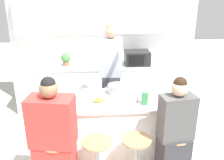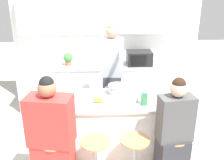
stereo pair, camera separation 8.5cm
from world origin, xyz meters
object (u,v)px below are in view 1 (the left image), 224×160
at_px(bar_stool_rightmost, 173,158).
at_px(banana_bunch, 98,100).
at_px(coffee_cup_near, 136,98).
at_px(juice_carton, 145,98).
at_px(fruit_bowl, 61,102).
at_px(kitchen_island, 112,127).
at_px(person_seated_near, 174,139).
at_px(cooking_pot, 117,89).
at_px(microwave, 137,58).
at_px(person_wrapped_blanket, 54,141).
at_px(potted_plant, 66,59).
at_px(person_cooking, 111,79).

height_order(bar_stool_rightmost, banana_bunch, banana_bunch).
xyz_separation_m(coffee_cup_near, juice_carton, (0.09, -0.12, 0.04)).
relative_size(fruit_bowl, banana_bunch, 1.21).
bearing_deg(fruit_bowl, kitchen_island, 10.56).
distance_m(person_seated_near, cooking_pot, 1.06).
bearing_deg(microwave, juice_carton, -96.70).
distance_m(person_wrapped_blanket, coffee_cup_near, 1.20).
bearing_deg(person_seated_near, potted_plant, 114.90).
xyz_separation_m(person_cooking, person_seated_near, (0.65, -1.36, -0.27)).
bearing_deg(cooking_pot, juice_carton, -49.98).
bearing_deg(person_seated_near, microwave, 83.98).
xyz_separation_m(cooking_pot, coffee_cup_near, (0.23, -0.26, -0.02)).
relative_size(person_wrapped_blanket, person_seated_near, 1.03).
height_order(cooking_pot, potted_plant, potted_plant).
bearing_deg(potted_plant, person_seated_near, -57.20).
distance_m(person_wrapped_blanket, microwave, 2.59).
xyz_separation_m(person_seated_near, potted_plant, (-1.45, 2.25, 0.37)).
distance_m(person_cooking, coffee_cup_near, 0.84).
xyz_separation_m(bar_stool_rightmost, potted_plant, (-1.46, 2.21, 0.68)).
bearing_deg(cooking_pot, bar_stool_rightmost, -52.35).
distance_m(microwave, potted_plant, 1.38).
distance_m(juice_carton, microwave, 1.77).
height_order(cooking_pot, juice_carton, juice_carton).
xyz_separation_m(person_wrapped_blanket, fruit_bowl, (0.04, 0.51, 0.23)).
relative_size(fruit_bowl, coffee_cup_near, 1.92).
relative_size(person_wrapped_blanket, microwave, 3.08).
relative_size(coffee_cup_near, banana_bunch, 0.63).
height_order(bar_stool_rightmost, person_seated_near, person_seated_near).
height_order(bar_stool_rightmost, potted_plant, potted_plant).
relative_size(banana_bunch, juice_carton, 1.00).
xyz_separation_m(kitchen_island, microwave, (0.61, 1.57, 0.57)).
height_order(kitchen_island, juice_carton, juice_carton).
bearing_deg(person_cooking, cooking_pot, -80.63).
bearing_deg(person_cooking, potted_plant, 136.38).
relative_size(person_cooking, banana_bunch, 9.60).
bearing_deg(potted_plant, kitchen_island, -64.49).
height_order(bar_stool_rightmost, fruit_bowl, fruit_bowl).
xyz_separation_m(kitchen_island, person_cooking, (0.03, 0.72, 0.47)).
bearing_deg(bar_stool_rightmost, banana_bunch, 149.28).
relative_size(person_cooking, juice_carton, 9.57).
height_order(person_seated_near, banana_bunch, person_seated_near).
xyz_separation_m(person_seated_near, fruit_bowl, (-1.35, 0.51, 0.27)).
relative_size(bar_stool_rightmost, potted_plant, 2.64).
bearing_deg(potted_plant, bar_stool_rightmost, -56.51).
bearing_deg(person_cooking, kitchen_island, -88.55).
height_order(person_seated_near, microwave, person_seated_near).
relative_size(kitchen_island, microwave, 3.66).
relative_size(cooking_pot, fruit_bowl, 1.55).
bearing_deg(juice_carton, potted_plant, 123.05).
bearing_deg(person_cooking, person_wrapped_blanket, -114.72).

